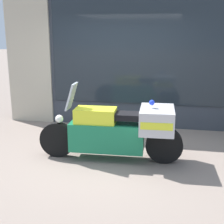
{
  "coord_description": "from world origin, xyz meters",
  "views": [
    {
      "loc": [
        1.1,
        -5.03,
        2.13
      ],
      "look_at": [
        0.05,
        0.34,
        0.7
      ],
      "focal_mm": 50.0,
      "sensor_mm": 36.0,
      "label": 1
    }
  ],
  "objects": [
    {
      "name": "window_display",
      "position": [
        0.45,
        2.03,
        0.48
      ],
      "size": [
        3.96,
        0.3,
        2.04
      ],
      "color": "slate",
      "rests_on": "ground"
    },
    {
      "name": "shop_building",
      "position": [
        -0.44,
        2.0,
        1.76
      ],
      "size": [
        5.47,
        0.55,
        3.51
      ],
      "color": "#333842",
      "rests_on": "ground"
    },
    {
      "name": "paramedic_motorcycle",
      "position": [
        0.29,
        -0.15,
        0.55
      ],
      "size": [
        2.44,
        0.79,
        1.3
      ],
      "rotation": [
        0.0,
        0.0,
        3.18
      ],
      "color": "black",
      "rests_on": "ground"
    },
    {
      "name": "ground_plane",
      "position": [
        0.0,
        0.0,
        0.0
      ],
      "size": [
        60.0,
        60.0,
        0.0
      ],
      "primitive_type": "plane",
      "color": "gray"
    }
  ]
}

